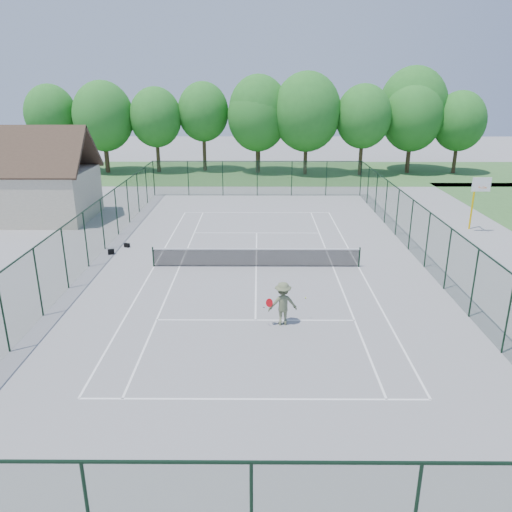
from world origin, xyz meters
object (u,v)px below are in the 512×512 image
object	(u,v)px
tennis_net	(256,257)
tennis_player	(283,303)
basketball_goal	(477,193)
sports_bag_a	(111,252)

from	to	relation	value
tennis_net	tennis_player	xyz separation A→B (m)	(1.10, -6.73, 0.34)
basketball_goal	sports_bag_a	distance (m)	23.39
sports_bag_a	tennis_player	xyz separation A→B (m)	(9.47, -8.77, 0.77)
tennis_player	sports_bag_a	bearing A→B (deg)	137.21
tennis_player	basketball_goal	bearing A→B (deg)	45.91
tennis_net	tennis_player	size ratio (longest dim) A/B	5.97
basketball_goal	tennis_net	bearing A→B (deg)	-154.13
sports_bag_a	tennis_player	world-z (taller)	tennis_player
tennis_net	basketball_goal	bearing A→B (deg)	25.87
tennis_player	tennis_net	bearing A→B (deg)	99.32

